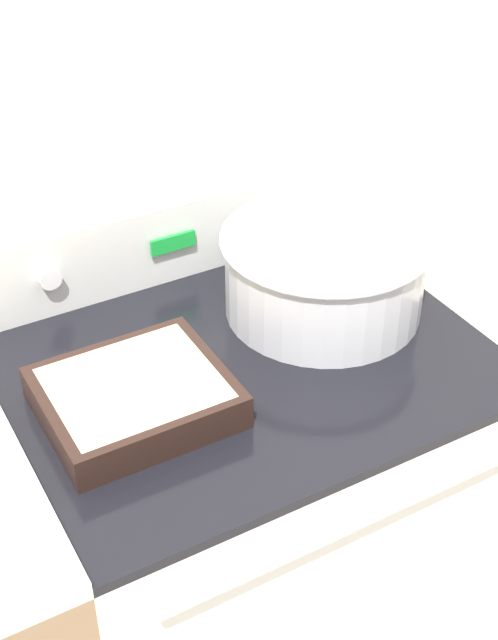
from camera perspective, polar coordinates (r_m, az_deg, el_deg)
name	(u,v)px	position (r m, az deg, el deg)	size (l,w,h in m)	color
kitchen_wall	(144,100)	(1.63, -6.75, 13.82)	(8.00, 0.05, 2.50)	silver
stove_range	(244,537)	(1.83, -0.30, -13.72)	(0.80, 0.68, 0.92)	silver
control_panel	(166,239)	(1.70, -5.33, 5.17)	(0.80, 0.07, 0.16)	silver
mixing_bowl	(324,269)	(1.59, 4.85, 3.29)	(0.37, 0.37, 0.15)	silver
casserole_dish	(135,395)	(1.40, -7.32, -4.81)	(0.29, 0.25, 0.06)	black
ladle	(393,254)	(1.74, 9.21, 4.22)	(0.08, 0.26, 0.08)	#7AB2C6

